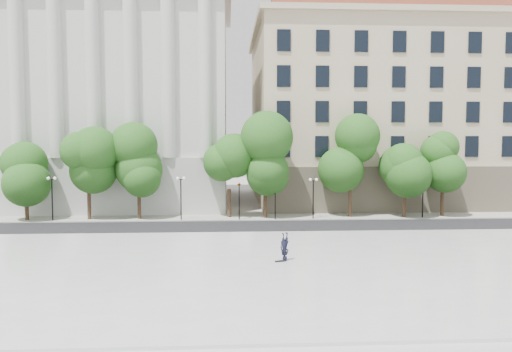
# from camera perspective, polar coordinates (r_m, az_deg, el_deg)

# --- Properties ---
(ground) EXTENTS (160.00, 160.00, 0.00)m
(ground) POSITION_cam_1_polar(r_m,az_deg,el_deg) (26.60, 0.63, -12.85)
(ground) COLOR #B4B2AA
(ground) RESTS_ON ground
(plaza) EXTENTS (44.00, 22.00, 0.45)m
(plaza) POSITION_cam_1_polar(r_m,az_deg,el_deg) (29.42, 0.24, -10.72)
(plaza) COLOR silver
(plaza) RESTS_ON ground
(street) EXTENTS (60.00, 8.00, 0.02)m
(street) POSITION_cam_1_polar(r_m,az_deg,el_deg) (44.11, -0.94, -6.00)
(street) COLOR black
(street) RESTS_ON ground
(far_sidewalk) EXTENTS (60.00, 4.00, 0.12)m
(far_sidewalk) POSITION_cam_1_polar(r_m,az_deg,el_deg) (50.02, -1.21, -4.74)
(far_sidewalk) COLOR #B1ADA3
(far_sidewalk) RESTS_ON ground
(building_west) EXTENTS (31.50, 27.65, 25.60)m
(building_west) POSITION_cam_1_polar(r_m,az_deg,el_deg) (65.97, -16.78, 8.40)
(building_west) COLOR beige
(building_west) RESTS_ON ground
(building_east) EXTENTS (36.00, 26.15, 23.00)m
(building_east) POSITION_cam_1_polar(r_m,az_deg,el_deg) (67.95, 15.54, 6.82)
(building_east) COLOR beige
(building_east) RESTS_ON ground
(traffic_light_west) EXTENTS (0.51, 1.78, 4.21)m
(traffic_light_west) POSITION_cam_1_polar(r_m,az_deg,el_deg) (47.87, -1.94, -0.75)
(traffic_light_west) COLOR black
(traffic_light_west) RESTS_ON ground
(traffic_light_east) EXTENTS (0.86, 1.85, 4.23)m
(traffic_light_east) POSITION_cam_1_polar(r_m,az_deg,el_deg) (48.07, 2.22, -0.70)
(traffic_light_east) COLOR black
(traffic_light_east) RESTS_ON ground
(person_lying) EXTENTS (1.44, 1.78, 0.47)m
(person_lying) POSITION_cam_1_polar(r_m,az_deg,el_deg) (30.74, 3.30, -9.20)
(person_lying) COLOR black
(person_lying) RESTS_ON plaza
(skateboard) EXTENTS (0.72, 0.40, 0.07)m
(skateboard) POSITION_cam_1_polar(r_m,az_deg,el_deg) (30.50, 2.83, -9.69)
(skateboard) COLOR black
(skateboard) RESTS_ON plaza
(street_trees) EXTENTS (44.88, 5.02, 8.21)m
(street_trees) POSITION_cam_1_polar(r_m,az_deg,el_deg) (48.91, -0.25, 1.25)
(street_trees) COLOR #382619
(street_trees) RESTS_ON ground
(lamp_posts) EXTENTS (36.80, 0.28, 4.38)m
(lamp_posts) POSITION_cam_1_polar(r_m,az_deg,el_deg) (48.26, -1.33, -1.62)
(lamp_posts) COLOR black
(lamp_posts) RESTS_ON ground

